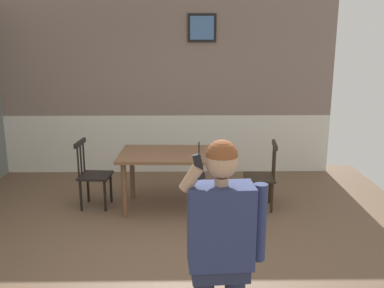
{
  "coord_description": "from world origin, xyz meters",
  "views": [
    {
      "loc": [
        0.34,
        -4.14,
        2.25
      ],
      "look_at": [
        0.39,
        -0.68,
        1.4
      ],
      "focal_mm": 39.92,
      "sensor_mm": 36.0,
      "label": 1
    }
  ],
  "objects_px": {
    "dining_table": "(177,160)",
    "chair_by_doorway": "(262,176)",
    "person_figure": "(221,243)",
    "chair_near_window": "(93,175)"
  },
  "relations": [
    {
      "from": "dining_table",
      "to": "chair_by_doorway",
      "type": "relative_size",
      "value": 1.69
    },
    {
      "from": "person_figure",
      "to": "chair_near_window",
      "type": "bearing_deg",
      "value": -67.03
    },
    {
      "from": "chair_near_window",
      "to": "person_figure",
      "type": "xyz_separation_m",
      "value": [
        1.5,
        -2.99,
        0.48
      ]
    },
    {
      "from": "chair_by_doorway",
      "to": "person_figure",
      "type": "height_order",
      "value": "person_figure"
    },
    {
      "from": "person_figure",
      "to": "chair_by_doorway",
      "type": "bearing_deg",
      "value": -108.97
    },
    {
      "from": "dining_table",
      "to": "chair_by_doorway",
      "type": "xyz_separation_m",
      "value": [
        1.15,
        -0.03,
        -0.22
      ]
    },
    {
      "from": "dining_table",
      "to": "chair_by_doorway",
      "type": "bearing_deg",
      "value": -1.72
    },
    {
      "from": "dining_table",
      "to": "person_figure",
      "type": "xyz_separation_m",
      "value": [
        0.35,
        -2.96,
        0.27
      ]
    },
    {
      "from": "dining_table",
      "to": "chair_near_window",
      "type": "bearing_deg",
      "value": 178.35
    },
    {
      "from": "chair_near_window",
      "to": "chair_by_doorway",
      "type": "xyz_separation_m",
      "value": [
        2.3,
        -0.07,
        -0.01
      ]
    }
  ]
}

